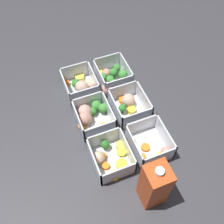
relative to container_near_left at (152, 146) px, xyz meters
The scene contains 8 objects.
ground_plane 0.19m from the container_near_left, 22.51° to the left, with size 4.00×4.00×0.00m, color #38383D.
container_near_left is the anchor object (origin of this frame).
container_near_center 0.18m from the container_near_left, ahead, with size 0.15×0.12×0.07m.
container_near_right 0.33m from the container_near_left, ahead, with size 0.16×0.13×0.07m.
container_far_left 0.15m from the container_near_left, 84.17° to the left, with size 0.14×0.14×0.07m.
container_far_center 0.24m from the container_near_left, 37.95° to the left, with size 0.14×0.13×0.07m.
container_far_right 0.37m from the container_near_left, 21.98° to the left, with size 0.15×0.13×0.07m.
juice_carton 0.18m from the container_near_left, 151.65° to the left, with size 0.07×0.07×0.20m.
Camera 1 is at (-0.50, 0.20, 0.81)m, focal length 42.00 mm.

